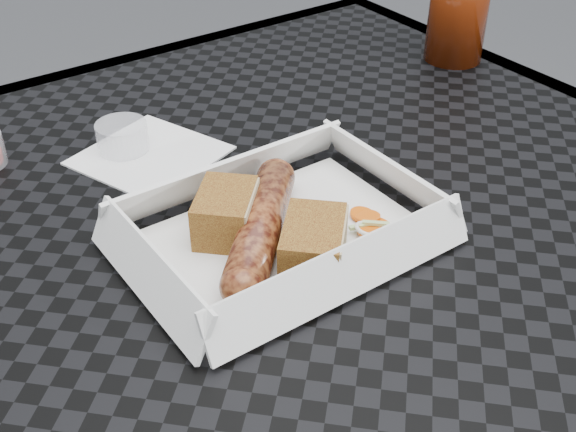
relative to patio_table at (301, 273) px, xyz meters
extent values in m
cube|color=black|center=(0.00, 0.00, 0.07)|extent=(0.80, 0.80, 0.01)
cube|color=black|center=(0.00, 0.39, 0.06)|extent=(0.80, 0.03, 0.03)
cube|color=black|center=(0.39, 0.00, 0.06)|extent=(0.03, 0.80, 0.03)
cylinder|color=black|center=(0.35, 0.35, -0.30)|extent=(0.03, 0.03, 0.73)
cube|color=white|center=(-0.04, -0.03, 0.08)|extent=(0.22, 0.15, 0.00)
cylinder|color=brown|center=(-0.06, -0.03, 0.10)|extent=(0.13, 0.13, 0.03)
sphere|color=brown|center=(-0.01, 0.03, 0.10)|extent=(0.03, 0.03, 0.03)
sphere|color=brown|center=(-0.11, -0.08, 0.10)|extent=(0.03, 0.03, 0.03)
cube|color=brown|center=(-0.08, 0.00, 0.10)|extent=(0.07, 0.07, 0.04)
cube|color=brown|center=(-0.04, -0.07, 0.10)|extent=(0.08, 0.08, 0.03)
cylinder|color=#DD5509|center=(0.02, -0.06, 0.08)|extent=(0.02, 0.02, 0.00)
torus|color=white|center=(0.02, -0.06, 0.08)|extent=(0.02, 0.02, 0.00)
cube|color=#B2D17F|center=(0.03, -0.05, 0.08)|extent=(0.02, 0.02, 0.00)
cube|color=white|center=(-0.07, 0.15, 0.08)|extent=(0.15, 0.15, 0.00)
cylinder|color=silver|center=(-0.09, 0.18, 0.09)|extent=(0.05, 0.05, 0.03)
camera|label=1|loc=(-0.31, -0.42, 0.44)|focal=45.00mm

